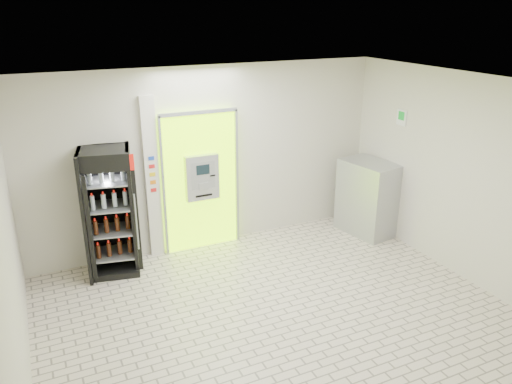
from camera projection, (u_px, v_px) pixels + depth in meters
ground at (278, 316)px, 6.59m from camera, size 6.00×6.00×0.00m
room_shell at (280, 185)px, 5.94m from camera, size 6.00×6.00×6.00m
atm_assembly at (200, 180)px, 8.15m from camera, size 1.30×0.24×2.33m
pillar at (152, 179)px, 7.82m from camera, size 0.22×0.11×2.60m
beverage_cooler at (110, 214)px, 7.43m from camera, size 0.85×0.80×1.94m
steel_cabinet at (368, 198)px, 8.84m from camera, size 0.83×1.09×1.31m
exit_sign at (402, 117)px, 8.22m from camera, size 0.02×0.22×0.26m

